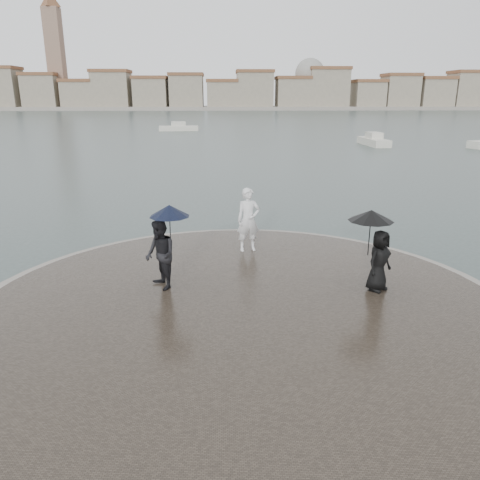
{
  "coord_description": "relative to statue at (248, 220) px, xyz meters",
  "views": [
    {
      "loc": [
        -0.43,
        -6.13,
        4.84
      ],
      "look_at": [
        0.0,
        4.8,
        1.45
      ],
      "focal_mm": 35.0,
      "sensor_mm": 36.0,
      "label": 1
    }
  ],
  "objects": [
    {
      "name": "ground",
      "position": [
        -0.34,
        -7.26,
        -1.31
      ],
      "size": [
        400.0,
        400.0,
        0.0
      ],
      "primitive_type": "plane",
      "color": "#2B3835",
      "rests_on": "ground"
    },
    {
      "name": "kerb_ring",
      "position": [
        -0.34,
        -3.76,
        -1.15
      ],
      "size": [
        12.5,
        12.5,
        0.32
      ],
      "primitive_type": "cylinder",
      "color": "gray",
      "rests_on": "ground"
    },
    {
      "name": "quay_tip",
      "position": [
        -0.34,
        -3.76,
        -1.13
      ],
      "size": [
        11.9,
        11.9,
        0.36
      ],
      "primitive_type": "cylinder",
      "color": "#2D261E",
      "rests_on": "ground"
    },
    {
      "name": "statue",
      "position": [
        0.0,
        0.0,
        0.0
      ],
      "size": [
        0.76,
        0.57,
        1.9
      ],
      "primitive_type": "imported",
      "rotation": [
        0.0,
        0.0,
        0.19
      ],
      "color": "white",
      "rests_on": "quay_tip"
    },
    {
      "name": "visitor_left",
      "position": [
        -2.2,
        -2.78,
        0.13
      ],
      "size": [
        1.21,
        1.09,
        2.04
      ],
      "color": "black",
      "rests_on": "quay_tip"
    },
    {
      "name": "visitor_right",
      "position": [
        2.83,
        -3.08,
        0.19
      ],
      "size": [
        1.21,
        1.06,
        1.95
      ],
      "color": "black",
      "rests_on": "quay_tip"
    },
    {
      "name": "far_skyline",
      "position": [
        -6.64,
        153.45,
        4.3
      ],
      "size": [
        260.0,
        20.0,
        37.0
      ],
      "color": "gray",
      "rests_on": "ground"
    },
    {
      "name": "boats",
      "position": [
        11.11,
        40.06,
        -0.93
      ],
      "size": [
        38.03,
        26.2,
        1.5
      ],
      "color": "beige",
      "rests_on": "ground"
    }
  ]
}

